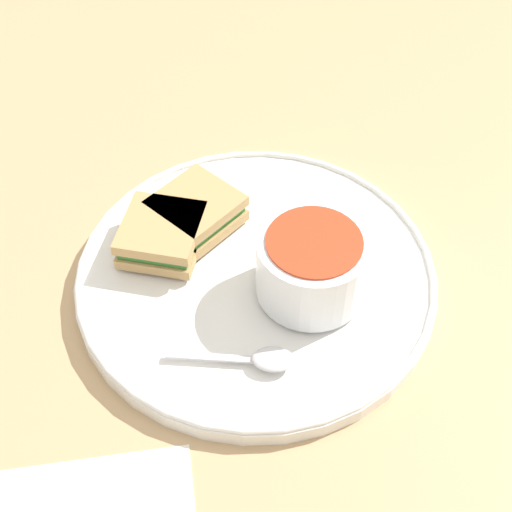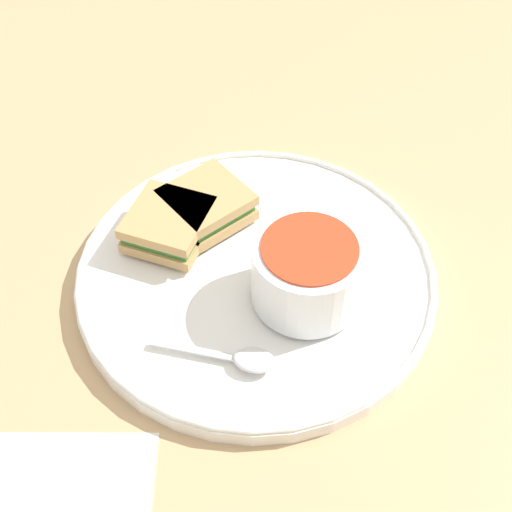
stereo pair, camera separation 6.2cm
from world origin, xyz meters
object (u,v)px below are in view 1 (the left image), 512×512
soup_bowl (312,265)px  sandwich_half_far (162,235)px  spoon (264,359)px  sandwich_half_near (196,211)px

soup_bowl → sandwich_half_far: soup_bowl is taller
spoon → sandwich_half_far: bearing=130.4°
sandwich_half_far → spoon: bearing=-162.8°
spoon → sandwich_half_near: size_ratio=1.06×
spoon → sandwich_half_far: 0.15m
spoon → sandwich_half_near: 0.17m
spoon → sandwich_half_far: sandwich_half_far is taller
soup_bowl → sandwich_half_far: 0.14m
spoon → sandwich_half_near: (0.17, 0.01, 0.01)m
sandwich_half_near → sandwich_half_far: bearing=117.0°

